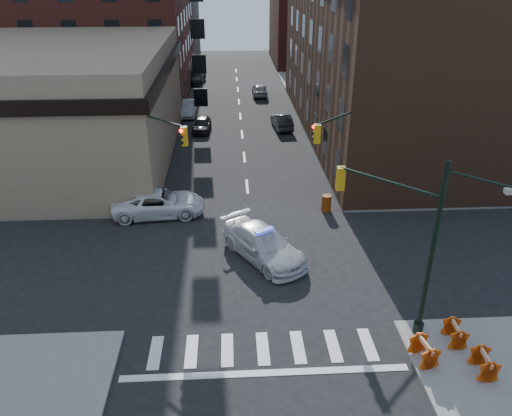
{
  "coord_description": "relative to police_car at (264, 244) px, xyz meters",
  "views": [
    {
      "loc": [
        -1.18,
        -22.93,
        14.73
      ],
      "look_at": [
        0.2,
        2.09,
        2.2
      ],
      "focal_mm": 35.0,
      "sensor_mm": 36.0,
      "label": 1
    }
  ],
  "objects": [
    {
      "name": "signal_pole_ne",
      "position": [
        5.32,
        4.99,
        3.5
      ],
      "size": [
        3.67,
        3.58,
        8.0
      ],
      "rotation": [
        0.0,
        0.0,
        -2.36
      ],
      "color": "black",
      "rests_on": "sidewalk_ne"
    },
    {
      "name": "parked_car_efar",
      "position": [
        2.06,
        36.28,
        -0.1
      ],
      "size": [
        1.78,
        4.34,
        1.48
      ],
      "primitive_type": "imported",
      "rotation": [
        0.0,
        0.0,
        3.13
      ],
      "color": "gray",
      "rests_on": "ground"
    },
    {
      "name": "pedestrian_b",
      "position": [
        -11.59,
        8.45,
        0.27
      ],
      "size": [
        1.03,
        0.85,
        1.91
      ],
      "primitive_type": "imported",
      "rotation": [
        0.0,
        0.0,
        0.15
      ],
      "color": "black",
      "rests_on": "sidewalk_nw"
    },
    {
      "name": "tree_ne_far",
      "position": [
        6.98,
        33.64,
        2.65
      ],
      "size": [
        3.0,
        3.0,
        4.85
      ],
      "color": "black",
      "rests_on": "sidewalk_ne"
    },
    {
      "name": "sidewalk_ne",
      "position": [
        22.48,
        32.39,
        -0.76
      ],
      "size": [
        34.0,
        54.5,
        0.15
      ],
      "primitive_type": "cube",
      "color": "gray",
      "rests_on": "ground"
    },
    {
      "name": "barricade_se_b",
      "position": [
        7.58,
        -7.36,
        -0.23
      ],
      "size": [
        0.66,
        1.24,
        0.91
      ],
      "primitive_type": null,
      "rotation": [
        0.0,
        0.0,
        1.52
      ],
      "color": "#CD5209",
      "rests_on": "sidewalk_se"
    },
    {
      "name": "parked_car_wdeep",
      "position": [
        -6.02,
        43.86,
        -0.05
      ],
      "size": [
        2.86,
        5.67,
        1.58
      ],
      "primitive_type": "imported",
      "rotation": [
        0.0,
        0.0,
        -0.12
      ],
      "color": "black",
      "rests_on": "ground"
    },
    {
      "name": "parked_car_wnear",
      "position": [
        -4.3,
        22.83,
        -0.16
      ],
      "size": [
        1.85,
        4.08,
        1.36
      ],
      "primitive_type": "imported",
      "rotation": [
        0.0,
        0.0,
        -0.06
      ],
      "color": "black",
      "rests_on": "ground"
    },
    {
      "name": "sidewalk_nw",
      "position": [
        -23.52,
        32.39,
        -0.76
      ],
      "size": [
        34.0,
        54.5,
        0.15
      ],
      "primitive_type": "cube",
      "color": "gray",
      "rests_on": "ground"
    },
    {
      "name": "pedestrian_c",
      "position": [
        -12.26,
        6.84,
        0.13
      ],
      "size": [
        1.04,
        0.74,
        1.64
      ],
      "primitive_type": "imported",
      "rotation": [
        0.0,
        0.0,
        0.4
      ],
      "color": "#1E252D",
      "rests_on": "sidewalk_nw"
    },
    {
      "name": "filler_ne",
      "position": [
        13.48,
        57.64,
        5.16
      ],
      "size": [
        16.0,
        16.0,
        12.0
      ],
      "primitive_type": "cube",
      "color": "maroon",
      "rests_on": "ground"
    },
    {
      "name": "parked_car_enear",
      "position": [
        3.38,
        23.31,
        -0.13
      ],
      "size": [
        1.94,
        4.43,
        1.42
      ],
      "primitive_type": "imported",
      "rotation": [
        0.0,
        0.0,
        3.24
      ],
      "color": "black",
      "rests_on": "ground"
    },
    {
      "name": "signal_pole_nw",
      "position": [
        -6.37,
        4.97,
        3.5
      ],
      "size": [
        3.58,
        3.67,
        8.0
      ],
      "rotation": [
        0.0,
        0.0,
        -0.79
      ],
      "color": "black",
      "rests_on": "sidewalk_nw"
    },
    {
      "name": "signal_pole_se",
      "position": [
        5.52,
        -5.89,
        3.78
      ],
      "size": [
        5.4,
        5.27,
        8.0
      ],
      "rotation": [
        0.0,
        0.0,
        2.36
      ],
      "color": "black",
      "rests_on": "sidewalk_se"
    },
    {
      "name": "parked_car_wfar",
      "position": [
        -6.02,
        28.36,
        -0.06
      ],
      "size": [
        1.68,
        4.75,
        1.56
      ],
      "primitive_type": "imported",
      "rotation": [
        0.0,
        0.0,
        -0.01
      ],
      "color": "#97989F",
      "rests_on": "ground"
    },
    {
      "name": "filler_nw",
      "position": [
        -16.52,
        61.64,
        7.16
      ],
      "size": [
        20.0,
        18.0,
        16.0
      ],
      "primitive_type": "cube",
      "color": "brown",
      "rests_on": "ground"
    },
    {
      "name": "bank_building",
      "position": [
        -17.52,
        16.14,
        3.66
      ],
      "size": [
        22.0,
        22.0,
        9.0
      ],
      "primitive_type": "cube",
      "color": "#8B755B",
      "rests_on": "ground"
    },
    {
      "name": "barricade_nw_a",
      "position": [
        -8.34,
        5.34,
        -0.19
      ],
      "size": [
        1.34,
        0.68,
        1.0
      ],
      "primitive_type": null,
      "rotation": [
        0.0,
        0.0,
        0.01
      ],
      "color": "#DA540A",
      "rests_on": "sidewalk_nw"
    },
    {
      "name": "barricade_se_c",
      "position": [
        7.98,
        -9.16,
        -0.22
      ],
      "size": [
        0.69,
        1.28,
        0.93
      ],
      "primitive_type": null,
      "rotation": [
        0.0,
        0.0,
        1.51
      ],
      "color": "#DF4C0A",
      "rests_on": "sidewalk_se"
    },
    {
      "name": "barrel_road",
      "position": [
        4.48,
        5.49,
        -0.29
      ],
      "size": [
        0.7,
        0.7,
        1.09
      ],
      "primitive_type": "cylinder",
      "rotation": [
        0.0,
        0.0,
        -0.15
      ],
      "color": "#ED550B",
      "rests_on": "ground"
    },
    {
      "name": "police_car",
      "position": [
        0.0,
        0.0,
        0.0
      ],
      "size": [
        5.05,
        6.13,
        1.67
      ],
      "primitive_type": "imported",
      "rotation": [
        0.0,
        0.0,
        0.56
      ],
      "color": "silver",
      "rests_on": "ground"
    },
    {
      "name": "barrel_bank",
      "position": [
        -6.02,
        5.81,
        -0.35
      ],
      "size": [
        0.7,
        0.7,
        0.97
      ],
      "primitive_type": "cylinder",
      "rotation": [
        0.0,
        0.0,
        0.35
      ],
      "color": "orange",
      "rests_on": "ground"
    },
    {
      "name": "pickup",
      "position": [
        -6.32,
        5.53,
        -0.03
      ],
      "size": [
        6.02,
        3.16,
        1.62
      ],
      "primitive_type": "imported",
      "rotation": [
        0.0,
        0.0,
        1.66
      ],
      "color": "white",
      "rests_on": "ground"
    },
    {
      "name": "commercial_row_ne",
      "position": [
        12.48,
        22.14,
        6.16
      ],
      "size": [
        14.0,
        34.0,
        14.0
      ],
      "primitive_type": "cube",
      "color": "#4F2F1F",
      "rests_on": "ground"
    },
    {
      "name": "pedestrian_a",
      "position": [
        -9.82,
        8.56,
        0.27
      ],
      "size": [
        0.83,
        0.73,
        1.92
      ],
      "primitive_type": "imported",
      "rotation": [
        0.0,
        0.0,
        -0.48
      ],
      "color": "black",
      "rests_on": "sidewalk_nw"
    },
    {
      "name": "tree_ne_near",
      "position": [
        6.98,
        25.64,
        2.65
      ],
      "size": [
        3.0,
        3.0,
        4.85
      ],
      "color": "black",
      "rests_on": "sidewalk_ne"
    },
    {
      "name": "barricade_nw_b",
      "position": [
        -12.2,
        7.13,
        -0.27
      ],
      "size": [
        1.2,
        0.75,
        0.84
      ],
      "primitive_type": null,
      "rotation": [
        0.0,
        0.0,
        0.18
      ],
      "color": "#C95909",
      "rests_on": "sidewalk_nw"
    },
    {
      "name": "barricade_se_a",
      "position": [
        5.88,
        -8.36,
        -0.21
      ],
      "size": [
        0.84,
        1.36,
        0.96
      ],
      "primitive_type": null,
      "rotation": [
        0.0,
        0.0,
        1.74
      ],
      "color": "red",
      "rests_on": "sidewalk_se"
    },
    {
      "name": "ground",
      "position": [
        -0.52,
        -0.36,
        -0.84
      ],
      "size": [
        140.0,
        140.0,
        0.0
      ],
      "primitive_type": "plane",
      "color": "black",
      "rests_on": "ground"
    }
  ]
}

